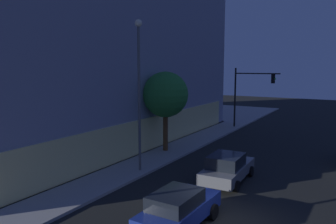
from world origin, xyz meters
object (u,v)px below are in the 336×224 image
Objects in this scene: car_blue at (179,209)px; car_grey at (227,168)px; sidewalk_tree at (165,95)px; street_lamp_sidewalk at (139,79)px; modern_building at (39,29)px; traffic_light_far_corner at (249,88)px.

car_grey is at bearing 2.44° from car_blue.
street_lamp_sidewalk is at bearing -167.11° from sidewalk_tree.
modern_building is 25.01m from car_blue.
modern_building is 16.73m from street_lamp_sidewalk.
sidewalk_tree is 1.26× the size of car_grey.
traffic_light_far_corner is at bearing 10.21° from car_blue.
car_grey is (-3.89, -6.38, -3.59)m from sidewalk_tree.
traffic_light_far_corner reaches higher than sidewalk_tree.
car_grey is at bearing -166.90° from traffic_light_far_corner.
modern_building reaches higher than street_lamp_sidewalk.
street_lamp_sidewalk is 7.28m from car_grey.
car_blue is (-5.14, -5.49, -4.92)m from street_lamp_sidewalk.
street_lamp_sidewalk is 5.33m from sidewalk_tree.
street_lamp_sidewalk reaches higher than sidewalk_tree.
car_grey is at bearing -77.72° from street_lamp_sidewalk.
car_grey is (-4.22, -20.49, -9.23)m from modern_building.
modern_building reaches higher than car_blue.
traffic_light_far_corner reaches higher than car_blue.
modern_building is at bearing 78.37° from car_grey.
traffic_light_far_corner is 23.32m from car_blue.
car_blue is at bearing -116.82° from modern_building.
street_lamp_sidewalk is 2.03× the size of car_blue.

